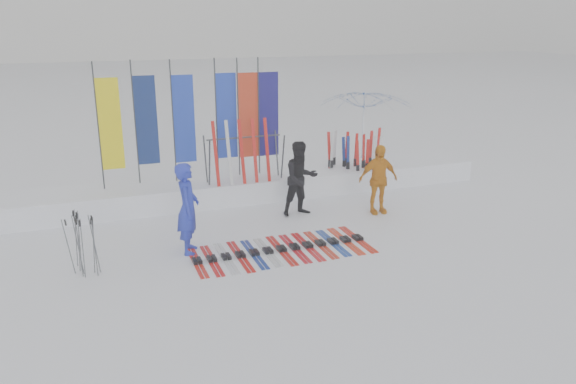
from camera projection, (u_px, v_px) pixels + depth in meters
name	position (u px, v px, depth m)	size (l,w,h in m)	color
ground	(306.00, 261.00, 11.57)	(120.00, 120.00, 0.00)	white
snow_bank	(244.00, 187.00, 15.60)	(14.00, 1.60, 0.60)	white
person_blue	(188.00, 208.00, 11.73)	(0.72, 0.47, 1.96)	#1F2EB9
person_black	(301.00, 179.00, 14.04)	(0.92, 0.72, 1.89)	black
person_yellow	(378.00, 179.00, 14.18)	(1.04, 0.43, 1.78)	orange
tent_canopy	(365.00, 130.00, 18.10)	(2.90, 2.96, 2.66)	white
ski_row	(282.00, 249.00, 12.07)	(3.83, 1.69, 0.07)	red
pole_cluster	(83.00, 245.00, 10.86)	(0.62, 0.70, 1.23)	#595B60
feather_flags	(198.00, 119.00, 14.84)	(4.77, 0.26, 3.20)	#383A3F
ski_rack	(244.00, 152.00, 14.89)	(2.04, 0.80, 1.23)	#383A3F
upright_skis	(355.00, 161.00, 16.33)	(1.66, 1.15, 1.70)	red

